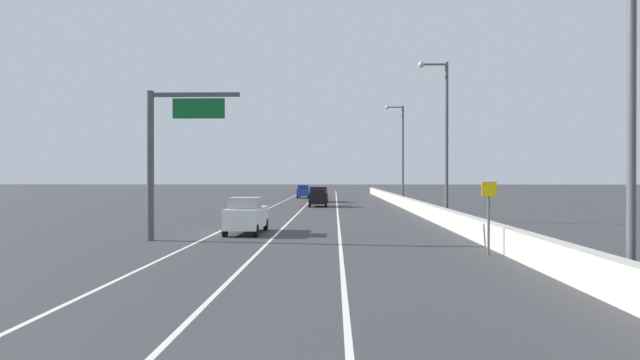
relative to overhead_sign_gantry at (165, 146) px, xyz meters
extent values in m
plane|color=#38383A|center=(7.26, 41.59, -4.73)|extent=(320.00, 320.00, 0.00)
cube|color=silver|center=(1.76, 32.59, -4.73)|extent=(0.16, 130.00, 0.00)
cube|color=silver|center=(5.26, 32.59, -4.73)|extent=(0.16, 130.00, 0.00)
cube|color=silver|center=(8.76, 32.59, -4.73)|extent=(0.16, 130.00, 0.00)
cube|color=#B2ADA3|center=(15.68, 17.59, -4.18)|extent=(0.60, 120.00, 1.10)
cylinder|color=#47474C|center=(-0.74, 0.02, -0.98)|extent=(0.36, 0.36, 7.50)
cube|color=#47474C|center=(1.51, 0.02, 2.57)|extent=(4.50, 0.20, 0.20)
cube|color=#0C5923|center=(1.73, -0.10, 1.87)|extent=(2.60, 0.10, 1.00)
cylinder|color=#4C4C51|center=(14.78, -4.47, -3.53)|extent=(0.10, 0.10, 2.40)
cube|color=yellow|center=(14.78, -4.51, -2.03)|extent=(0.60, 0.04, 0.60)
cylinder|color=#4C4C51|center=(16.65, -11.52, 0.94)|extent=(0.24, 0.24, 11.33)
cylinder|color=#4C4C51|center=(16.44, 11.60, 0.94)|extent=(0.24, 0.24, 11.33)
cube|color=#4C4C51|center=(15.54, 11.60, 6.45)|extent=(1.80, 0.12, 0.12)
sphere|color=beige|center=(14.64, 11.60, 6.45)|extent=(0.44, 0.44, 0.44)
cylinder|color=#4C4C51|center=(16.29, 34.72, 0.94)|extent=(0.24, 0.24, 11.33)
cube|color=#4C4C51|center=(15.39, 34.72, 6.45)|extent=(1.80, 0.12, 0.12)
sphere|color=beige|center=(14.49, 34.72, 6.45)|extent=(0.44, 0.44, 0.44)
cube|color=black|center=(6.68, 30.91, -3.78)|extent=(2.03, 4.34, 1.21)
cube|color=black|center=(6.69, 30.48, -2.88)|extent=(1.73, 1.98, 0.60)
cylinder|color=black|center=(5.76, 32.57, -4.39)|extent=(0.24, 0.69, 0.68)
cylinder|color=black|center=(7.49, 32.63, -4.39)|extent=(0.24, 0.69, 0.68)
cylinder|color=black|center=(5.86, 29.19, -4.39)|extent=(0.24, 0.69, 0.68)
cylinder|color=black|center=(7.60, 29.25, -4.39)|extent=(0.24, 0.69, 0.68)
cube|color=#1E389E|center=(3.82, 53.92, -3.86)|extent=(1.88, 4.31, 1.06)
cube|color=navy|center=(3.81, 53.49, -3.03)|extent=(1.60, 1.96, 0.60)
cylinder|color=black|center=(3.07, 55.62, -4.39)|extent=(0.24, 0.69, 0.68)
cylinder|color=black|center=(4.67, 55.58, -4.39)|extent=(0.24, 0.69, 0.68)
cylinder|color=black|center=(2.97, 52.26, -4.39)|extent=(0.24, 0.69, 0.68)
cylinder|color=black|center=(4.57, 52.21, -4.39)|extent=(0.24, 0.69, 0.68)
cube|color=red|center=(6.70, 41.49, -3.87)|extent=(1.93, 4.81, 1.04)
cube|color=maroon|center=(6.72, 41.02, -3.05)|extent=(1.65, 2.18, 0.60)
cylinder|color=black|center=(5.83, 43.41, -4.39)|extent=(0.23, 0.68, 0.68)
cylinder|color=black|center=(7.50, 43.44, -4.39)|extent=(0.23, 0.68, 0.68)
cylinder|color=black|center=(5.91, 39.54, -4.39)|extent=(0.23, 0.68, 0.68)
cylinder|color=black|center=(7.58, 39.58, -4.39)|extent=(0.23, 0.68, 0.68)
cube|color=white|center=(3.51, 3.56, -3.83)|extent=(1.88, 4.58, 1.11)
cube|color=#96969E|center=(3.50, 3.10, -2.97)|extent=(1.63, 2.07, 0.60)
cylinder|color=black|center=(2.70, 5.40, -4.39)|extent=(0.23, 0.68, 0.68)
cylinder|color=black|center=(4.36, 5.38, -4.39)|extent=(0.23, 0.68, 0.68)
cylinder|color=black|center=(2.66, 1.74, -4.39)|extent=(0.23, 0.68, 0.68)
cylinder|color=black|center=(4.32, 1.72, -4.39)|extent=(0.23, 0.68, 0.68)
camera|label=1|loc=(8.49, -26.37, -1.54)|focal=29.89mm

